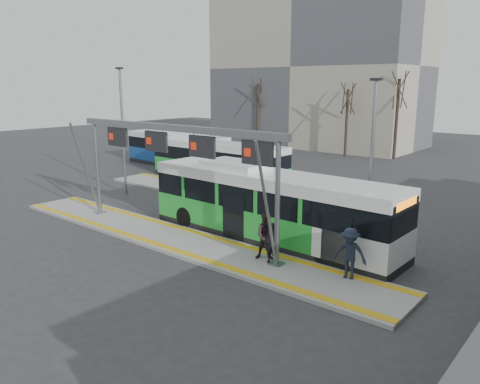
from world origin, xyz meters
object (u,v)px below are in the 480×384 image
at_px(passenger_a, 272,243).
at_px(passenger_c, 350,253).
at_px(hero_bus, 269,207).
at_px(passenger_b, 267,236).
at_px(gantry, 172,148).

relative_size(passenger_a, passenger_c, 0.86).
bearing_deg(passenger_a, passenger_c, -0.15).
bearing_deg(passenger_a, hero_bus, 117.58).
bearing_deg(passenger_b, passenger_c, -27.78).
xyz_separation_m(hero_bus, passenger_a, (2.09, -2.60, -0.62)).
distance_m(gantry, passenger_a, 6.53).
distance_m(hero_bus, passenger_c, 5.53).
bearing_deg(passenger_b, passenger_a, -61.60).
xyz_separation_m(gantry, passenger_b, (5.20, 0.29, -3.17)).
height_order(gantry, passenger_b, gantry).
relative_size(passenger_b, passenger_c, 1.02).
bearing_deg(passenger_c, gantry, 171.30).
distance_m(passenger_a, passenger_c, 3.10).
bearing_deg(passenger_a, gantry, 169.49).
height_order(passenger_b, passenger_c, passenger_b).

